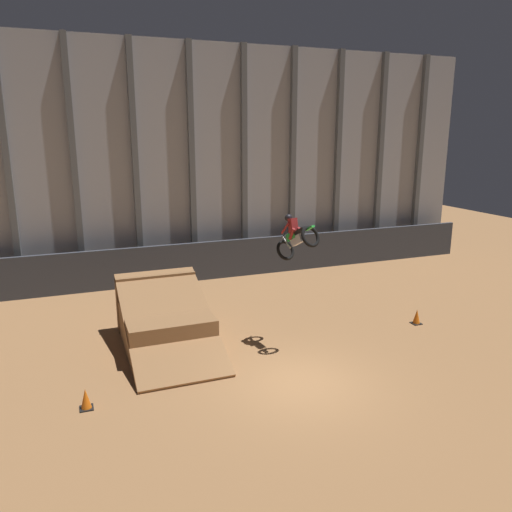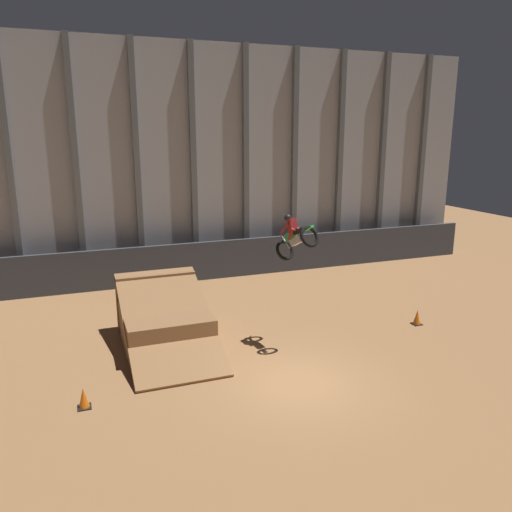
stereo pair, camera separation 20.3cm
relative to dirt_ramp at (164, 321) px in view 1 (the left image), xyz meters
The scene contains 7 objects.
ground_plane 5.57m from the dirt_ramp, 55.24° to the right, with size 60.00×60.00×0.00m, color #996B42.
arena_back_wall 10.10m from the dirt_ramp, 69.00° to the left, with size 32.00×0.40×11.50m.
lower_barrier 7.57m from the dirt_ramp, 65.41° to the left, with size 31.36×0.20×1.93m.
dirt_ramp is the anchor object (origin of this frame).
rider_bike_solo 5.50m from the dirt_ramp, 23.36° to the right, with size 1.17×1.81×1.67m.
traffic_cone_near_ramp 4.73m from the dirt_ramp, 127.39° to the right, with size 0.36×0.36×0.58m.
traffic_cone_arena_edge 9.62m from the dirt_ramp, 11.36° to the right, with size 0.36×0.36×0.58m.
Camera 1 is at (-6.07, -12.07, 7.23)m, focal length 35.00 mm.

